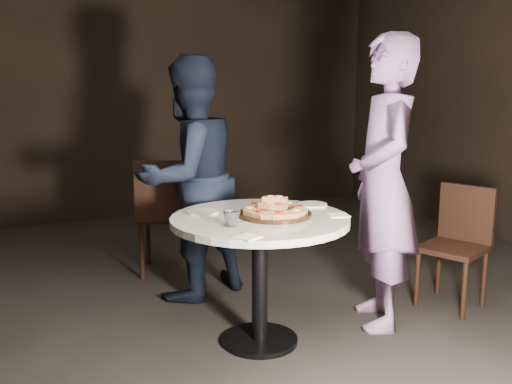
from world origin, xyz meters
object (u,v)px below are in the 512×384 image
serving_board (275,214)px  water_glass (232,219)px  chair_right (459,237)px  diner_navy (189,179)px  focaccia_pile (275,208)px  diner_teal (383,183)px  table (260,241)px  chair_far (166,209)px

serving_board → water_glass: bearing=-159.3°
chair_right → diner_navy: (-1.57, 0.92, 0.37)m
chair_right → diner_navy: size_ratio=0.48×
serving_board → diner_navy: bearing=101.7°
chair_right → focaccia_pile: bearing=-112.1°
water_glass → diner_teal: (1.02, 0.08, 0.10)m
water_glass → diner_teal: 1.03m
table → diner_navy: diner_navy is taller
chair_right → diner_teal: size_ratio=0.45×
water_glass → diner_navy: size_ratio=0.05×
chair_far → diner_navy: (0.04, -0.46, 0.30)m
serving_board → chair_far: size_ratio=0.45×
table → chair_far: size_ratio=1.13×
serving_board → chair_far: chair_far is taller
table → water_glass: water_glass is taller
water_glass → chair_far: bearing=86.9°
table → chair_far: 1.37m
table → diner_teal: diner_teal is taller
water_glass → chair_right: 1.72m
table → focaccia_pile: (0.08, -0.02, 0.18)m
chair_far → diner_teal: size_ratio=0.52×
water_glass → table: bearing=30.8°
focaccia_pile → diner_teal: size_ratio=0.21×
focaccia_pile → water_glass: size_ratio=4.20×
focaccia_pile → table: bearing=168.2°
diner_teal → chair_right: bearing=115.7°
water_glass → diner_navy: (0.12, 1.03, 0.04)m
table → water_glass: size_ratio=11.70×
focaccia_pile → chair_right: focaccia_pile is taller
water_glass → chair_right: (1.69, 0.11, -0.32)m
chair_far → diner_teal: (0.94, -1.41, 0.35)m
chair_far → diner_teal: 1.73m
diner_teal → table: bearing=-70.6°
chair_right → diner_navy: bearing=-142.3°
focaccia_pile → diner_teal: diner_teal is taller
diner_navy → chair_far: bearing=-105.7°
water_glass → chair_far: (0.08, 1.50, -0.26)m
table → diner_teal: 0.84m
chair_far → table: bearing=118.0°
chair_right → diner_teal: (-0.66, -0.03, 0.42)m
serving_board → focaccia_pile: (0.00, 0.00, 0.04)m
table → serving_board: (0.08, -0.02, 0.15)m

